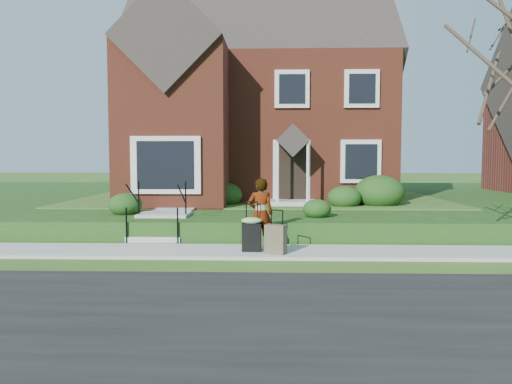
{
  "coord_description": "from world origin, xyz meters",
  "views": [
    {
      "loc": [
        0.53,
        -11.51,
        2.25
      ],
      "look_at": [
        0.08,
        2.0,
        1.3
      ],
      "focal_mm": 35.0,
      "sensor_mm": 36.0,
      "label": 1
    }
  ],
  "objects_px": {
    "front_steps": "(161,222)",
    "suitcase_black": "(252,232)",
    "woman": "(260,214)",
    "suitcase_olive": "(276,239)"
  },
  "relations": [
    {
      "from": "woman",
      "to": "suitcase_black",
      "type": "height_order",
      "value": "woman"
    },
    {
      "from": "suitcase_black",
      "to": "suitcase_olive",
      "type": "relative_size",
      "value": 1.17
    },
    {
      "from": "suitcase_black",
      "to": "front_steps",
      "type": "bearing_deg",
      "value": 144.27
    },
    {
      "from": "suitcase_olive",
      "to": "woman",
      "type": "bearing_deg",
      "value": 144.94
    },
    {
      "from": "woman",
      "to": "suitcase_black",
      "type": "xyz_separation_m",
      "value": [
        -0.2,
        -0.28,
        -0.39
      ]
    },
    {
      "from": "woman",
      "to": "front_steps",
      "type": "bearing_deg",
      "value": -38.94
    },
    {
      "from": "woman",
      "to": "suitcase_olive",
      "type": "height_order",
      "value": "woman"
    },
    {
      "from": "suitcase_black",
      "to": "suitcase_olive",
      "type": "distance_m",
      "value": 0.62
    },
    {
      "from": "suitcase_black",
      "to": "woman",
      "type": "bearing_deg",
      "value": 57.66
    },
    {
      "from": "front_steps",
      "to": "suitcase_black",
      "type": "distance_m",
      "value": 3.24
    }
  ]
}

